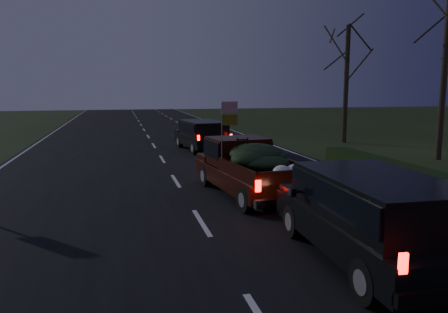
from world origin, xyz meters
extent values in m
plane|color=black|center=(0.00, 0.00, 0.00)|extent=(120.00, 120.00, 0.00)
cube|color=black|center=(0.00, 0.00, 0.01)|extent=(14.00, 120.00, 0.02)
cube|color=black|center=(7.80, 3.00, 0.30)|extent=(1.00, 10.00, 0.60)
cylinder|color=black|center=(12.50, 7.00, 4.25)|extent=(0.28, 0.28, 8.50)
cylinder|color=black|center=(11.50, 14.00, 3.50)|extent=(0.28, 0.28, 7.00)
cube|color=black|center=(1.92, 2.50, 0.57)|extent=(2.45, 4.93, 0.52)
cube|color=black|center=(1.82, 3.35, 1.28)|extent=(1.92, 1.72, 0.85)
cube|color=black|center=(1.82, 3.35, 1.37)|extent=(2.01, 1.63, 0.52)
cube|color=black|center=(2.07, 1.28, 0.85)|extent=(2.06, 2.85, 0.06)
ellipsoid|color=black|center=(2.06, 1.76, 1.28)|extent=(1.71, 1.88, 0.57)
cylinder|color=gray|center=(1.08, 2.40, 1.94)|extent=(0.03, 0.03, 1.90)
cube|color=red|center=(1.33, 2.43, 2.73)|extent=(0.49, 0.08, 0.32)
cube|color=gold|center=(1.33, 2.43, 2.35)|extent=(0.49, 0.08, 0.32)
cube|color=black|center=(2.36, 12.64, 0.58)|extent=(2.37, 4.66, 0.56)
cube|color=black|center=(2.39, 12.41, 1.21)|extent=(2.12, 3.44, 0.75)
cube|color=black|center=(2.39, 12.41, 1.29)|extent=(2.20, 3.36, 0.45)
cube|color=black|center=(2.65, -3.06, 0.62)|extent=(2.16, 4.89, 0.60)
cube|color=black|center=(2.65, -3.31, 1.31)|extent=(2.00, 3.58, 0.81)
cube|color=black|center=(2.65, -3.31, 1.39)|extent=(2.09, 3.48, 0.48)
cube|color=black|center=(1.50, -2.07, 1.19)|extent=(0.11, 0.22, 0.16)
camera|label=1|loc=(-1.87, -10.18, 3.27)|focal=35.00mm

